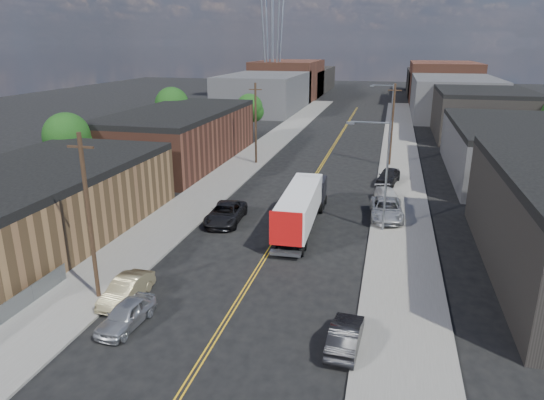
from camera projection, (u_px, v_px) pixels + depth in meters
The scene contains 30 objects.
ground at pixel (335, 144), 73.33m from camera, with size 260.00×260.00×0.00m, color black.
centerline at pixel (320, 167), 59.48m from camera, with size 0.32×120.00×0.01m, color gold.
sidewalk_left at pixel (246, 162), 61.61m from camera, with size 5.00×140.00×0.15m, color slate.
sidewalk_right at pixel (400, 171), 57.30m from camera, with size 5.00×140.00×0.15m, color slate.
warehouse_tan at pixel (42, 201), 37.77m from camera, with size 12.00×22.00×5.60m.
warehouse_brown at pixel (180, 136), 61.63m from camera, with size 12.00×26.00×6.60m.
industrial_right_b at pixel (517, 150), 54.47m from camera, with size 14.00×24.00×6.10m.
industrial_right_c at pixel (481, 113), 78.25m from camera, with size 14.00×22.00×7.60m.
skyline_left_a at pixel (265, 92), 108.97m from camera, with size 16.00×30.00×8.00m, color #3A3A3C.
skyline_right_a at pixel (453, 97), 99.88m from camera, with size 16.00×30.00×8.00m, color #3A3A3C.
skyline_left_b at pixel (288, 80), 131.75m from camera, with size 16.00×26.00×10.00m, color #552F22.
skyline_right_b at pixel (443, 83), 122.67m from camera, with size 16.00×26.00×10.00m, color #552F22.
skyline_left_c at pixel (302, 80), 150.69m from camera, with size 16.00×40.00×7.00m, color black.
skyline_right_c at pixel (436, 83), 141.60m from camera, with size 16.00×40.00×7.00m, color black.
streetlight_near at pixel (382, 168), 37.64m from camera, with size 3.39×0.25×9.00m.
streetlight_far at pixel (389, 110), 69.96m from camera, with size 3.39×0.25×9.00m.
utility_pole_left_near at pixel (89, 217), 27.43m from camera, with size 1.60×0.26×10.00m.
utility_pole_left_far at pixel (256, 123), 59.76m from camera, with size 1.60×0.26×10.00m.
utility_pole_right at pixel (392, 124), 58.80m from camera, with size 1.60×0.26×10.00m.
tree_left_near at pixel (68, 139), 49.46m from camera, with size 4.85×4.76×7.91m.
tree_left_mid at pixel (172, 107), 72.46m from camera, with size 5.10×5.04×8.37m.
tree_left_far at pixel (250, 109), 76.94m from camera, with size 4.35×4.20×6.97m.
semi_truck at pixel (303, 203), 39.71m from camera, with size 2.63×13.65×3.55m.
car_left_a at pixel (126, 315), 25.93m from camera, with size 1.64×4.08×1.39m, color #AEB1B4.
car_left_b at pixel (126, 290), 28.52m from camera, with size 1.50×4.31×1.42m, color #897E59.
car_left_c at pixel (226, 213), 41.04m from camera, with size 2.67×5.78×1.61m, color black.
car_right_oncoming at pixel (345, 335), 24.09m from camera, with size 1.46×4.18×1.38m, color black.
car_right_lot_a at pixel (386, 209), 41.61m from camera, with size 2.67×5.78×1.61m, color #B4B6B9.
car_right_lot_b at pixel (387, 196), 45.78m from camera, with size 1.78×4.38×1.27m, color #B1B1B1.
car_right_lot_c at pixel (389, 176), 52.03m from camera, with size 1.89×4.70×1.60m, color black.
Camera 1 is at (8.03, -12.56, 14.55)m, focal length 32.00 mm.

